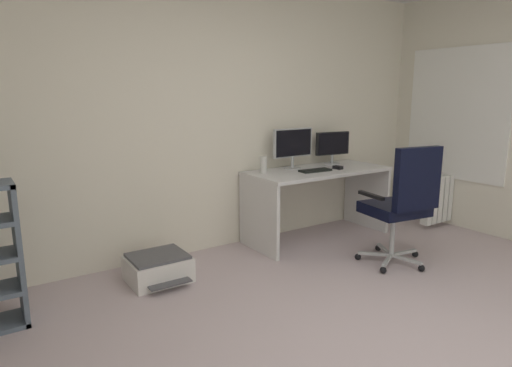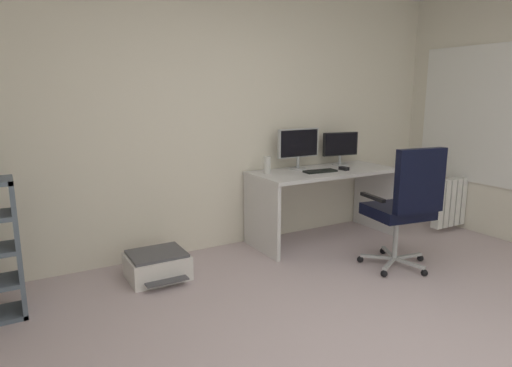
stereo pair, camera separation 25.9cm
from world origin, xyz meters
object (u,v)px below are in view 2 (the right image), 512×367
Objects in this scene: desk at (323,188)px; office_chair at (406,202)px; monitor_secondary at (340,146)px; radiator at (458,201)px; desktop_speaker at (267,165)px; printer at (157,265)px; keyboard at (320,171)px; monitor_main at (298,145)px; computer_mouse at (344,168)px.

desk is 1.03m from office_chair.
monitor_secondary reaches higher than office_chair.
desk is at bearing -154.08° from monitor_secondary.
office_chair is at bearing -159.94° from radiator.
monitor_secondary is 0.99m from desktop_speaker.
keyboard is at bearing 0.90° from printer.
desktop_speaker is at bearing 120.98° from office_chair.
monitor_main is at bearing 103.31° from office_chair.
computer_mouse reaches higher than radiator.
desktop_speaker is (-0.61, 0.13, 0.28)m from desk.
desk is 1.66m from radiator.
office_chair reaches higher than computer_mouse.
monitor_main reaches higher than keyboard.
computer_mouse is 0.94m from office_chair.
radiator is at bearing -17.28° from desk.
computer_mouse reaches higher than printer.
desktop_speaker is (-0.98, -0.05, -0.13)m from monitor_secondary.
keyboard is at bearing 101.79° from office_chair.
monitor_main is 4.99× the size of computer_mouse.
printer is 3.44m from radiator.
keyboard is 0.98m from office_chair.
monitor_secondary is 2.39m from printer.
monitor_main is (-0.20, 0.18, 0.45)m from desk.
computer_mouse is (0.18, -0.11, 0.21)m from desk.
desk reaches higher than radiator.
monitor_main is 0.57m from monitor_secondary.
monitor_secondary is at bearing 52.01° from computer_mouse.
monitor_secondary reaches higher than desktop_speaker.
keyboard is at bearing 166.51° from radiator.
keyboard is 0.46× the size of radiator.
monitor_main is at bearing 10.03° from printer.
radiator is (1.68, -0.40, -0.43)m from keyboard.
monitor_secondary is at bearing 0.01° from monitor_main.
office_chair is 2.20m from printer.
office_chair is at bearing -100.58° from computer_mouse.
monitor_secondary is (0.57, 0.00, -0.04)m from monitor_main.
keyboard is 2.00× the size of desktop_speaker.
computer_mouse is 0.59× the size of desktop_speaker.
desk is at bearing 162.72° from radiator.
desk is 0.53m from monitor_main.
monitor_secondary is at bearing 150.88° from radiator.
printer is at bearing -169.97° from monitor_main.
radiator is at bearing -9.29° from keyboard.
printer is at bearing -168.85° from desktop_speaker.
office_chair reaches higher than keyboard.
keyboard reaches higher than printer.
radiator is at bearing -15.86° from desktop_speaker.
printer is (-1.73, -0.03, -0.65)m from keyboard.
monitor_main is 0.67× the size of radiator.
radiator is (1.57, -0.49, -0.23)m from desk.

